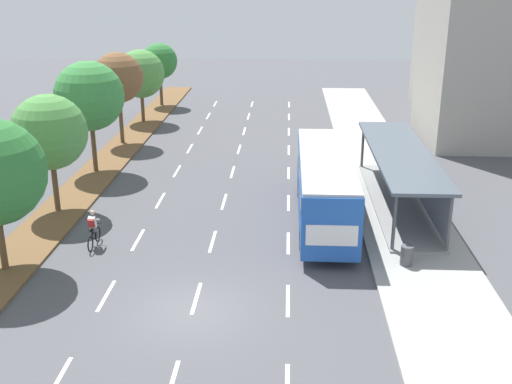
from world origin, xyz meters
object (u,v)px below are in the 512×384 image
at_px(bus, 325,182).
at_px(median_tree_fourth, 118,78).
at_px(median_tree_fifth, 141,74).
at_px(median_tree_farthest, 160,61).
at_px(median_tree_third, 89,96).
at_px(trash_bin, 407,255).
at_px(cyclist, 93,230).
at_px(bus_shelter, 404,172).
at_px(median_tree_second, 49,132).

bearing_deg(bus, median_tree_fourth, 134.60).
distance_m(median_tree_fifth, median_tree_farthest, 6.74).
relative_size(bus, median_tree_third, 1.67).
bearing_deg(median_tree_fifth, median_tree_fourth, -90.05).
relative_size(median_tree_third, median_tree_fifth, 1.15).
relative_size(median_tree_farthest, trash_bin, 6.63).
bearing_deg(trash_bin, median_tree_fifth, 123.37).
height_order(bus, median_tree_third, median_tree_third).
xyz_separation_m(median_tree_fourth, median_tree_fifth, (0.01, 6.74, -0.77)).
height_order(median_tree_fifth, median_tree_farthest, median_tree_fifth).
xyz_separation_m(median_tree_third, median_tree_fifth, (-0.05, 13.48, -0.75)).
distance_m(median_tree_fourth, median_tree_fifth, 6.78).
height_order(cyclist, trash_bin, cyclist).
bearing_deg(median_tree_farthest, bus_shelter, -54.54).
bearing_deg(median_tree_second, bus, -2.16).
height_order(bus, cyclist, bus).
bearing_deg(trash_bin, cyclist, 173.94).
distance_m(median_tree_third, median_tree_farthest, 20.23).
bearing_deg(cyclist, median_tree_fourth, 100.47).
xyz_separation_m(bus_shelter, median_tree_farthest, (-17.87, 25.09, 2.26)).
xyz_separation_m(median_tree_fifth, median_tree_farthest, (0.20, 6.74, 0.11)).
bearing_deg(median_tree_second, median_tree_fourth, 90.35).
height_order(median_tree_second, median_tree_fourth, median_tree_fourth).
relative_size(bus_shelter, bus, 1.17).
distance_m(bus, median_tree_farthest, 30.72).
relative_size(median_tree_second, median_tree_farthest, 1.07).
bearing_deg(bus, bus_shelter, 29.07).
bearing_deg(median_tree_fourth, bus, -45.40).
bearing_deg(bus_shelter, median_tree_fifth, 134.56).
relative_size(median_tree_third, trash_bin, 7.94).
bearing_deg(trash_bin, bus, 122.25).
bearing_deg(trash_bin, median_tree_farthest, 117.30).
height_order(bus, median_tree_fifth, median_tree_fifth).
xyz_separation_m(bus_shelter, median_tree_fifth, (-18.07, 18.35, 2.15)).
bearing_deg(median_tree_fourth, median_tree_fifth, 89.95).
distance_m(bus_shelter, trash_bin, 7.64).
relative_size(median_tree_second, median_tree_fourth, 0.93).
bearing_deg(bus, cyclist, -161.09).
height_order(median_tree_fourth, median_tree_fifth, median_tree_fourth).
xyz_separation_m(bus, trash_bin, (3.20, -5.07, -1.49)).
distance_m(bus, cyclist, 11.22).
height_order(bus, median_tree_farthest, median_tree_farthest).
distance_m(median_tree_second, median_tree_fifth, 20.22).
bearing_deg(bus, median_tree_third, 152.16).
bearing_deg(trash_bin, median_tree_fourth, 131.72).
bearing_deg(bus, trash_bin, -57.75).
distance_m(median_tree_second, trash_bin, 18.19).
relative_size(bus, median_tree_farthest, 2.00).
bearing_deg(median_tree_fifth, median_tree_third, -89.77).
bearing_deg(median_tree_fifth, bus, -56.37).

